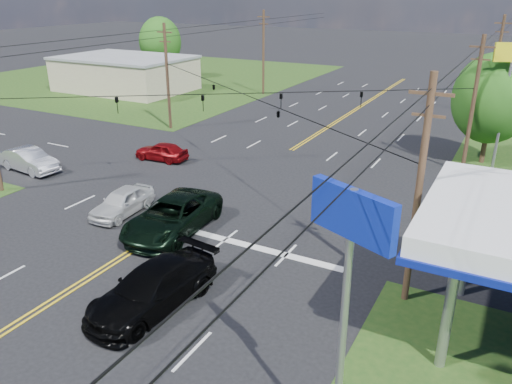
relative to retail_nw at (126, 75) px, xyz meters
The scene contains 20 objects.
ground 37.26m from the retail_nw, 36.25° to the right, with size 280.00×280.00×0.00m, color black.
grass_nw 11.36m from the retail_nw, 116.57° to the left, with size 46.00×48.00×0.03m, color #1E4415.
stop_bar 46.14m from the retail_nw, 40.60° to the right, with size 10.00×0.50×0.02m, color silver.
retail_nw is the anchor object (origin of this frame).
pole_se 53.09m from the retail_nw, 35.79° to the right, with size 1.60×0.28×9.50m.
pole_nw 21.60m from the retail_nw, 37.41° to the right, with size 1.60×0.28×9.50m.
pole_ne 45.02m from the retail_nw, 16.82° to the right, with size 1.60×0.28×9.50m.
pole_left_far 18.30m from the retail_nw, 19.44° to the left, with size 1.60×0.28×10.00m.
pole_right_far 43.53m from the retail_nw, ahead, with size 1.60×0.28×10.00m.
span_wire_signals 37.42m from the retail_nw, 36.25° to the right, with size 26.00×18.00×1.13m.
power_lines 38.98m from the retail_nw, 38.66° to the right, with size 26.04×100.00×0.64m.
tree_right_a 45.21m from the retail_nw, 12.80° to the right, with size 5.70×5.70×8.18m.
tree_far_l 10.69m from the retail_nw, 101.31° to the left, with size 6.08×6.08×8.72m.
pickup_dkgreen 43.15m from the retail_nw, 45.00° to the right, with size 3.09×6.70×1.86m, color black.
suv_black 49.88m from the retail_nw, 46.99° to the right, with size 2.50×6.15×1.79m, color black.
pickup_white 40.05m from the retail_nw, 48.54° to the right, with size 1.79×4.45×1.52m, color silver.
sedan_silver 31.56m from the retail_nw, 60.67° to the right, with size 1.75×5.03×1.66m, color silver.
sedan_red 30.63m from the retail_nw, 43.32° to the right, with size 1.67×4.15×1.42m, color maroon.
polesign_se 58.70m from the retail_nw, 42.73° to the right, with size 2.27×1.19×8.08m.
polesign_ne 46.72m from the retail_nw, 14.98° to the right, with size 2.38×1.16×8.98m.
Camera 1 is at (15.92, -15.73, 12.14)m, focal length 35.00 mm.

